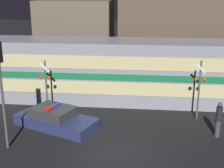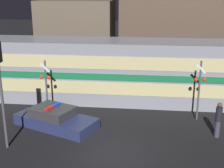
% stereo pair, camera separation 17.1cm
% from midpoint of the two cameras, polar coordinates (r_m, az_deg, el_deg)
% --- Properties ---
extents(ground_plane, '(120.00, 120.00, 0.00)m').
position_cam_midpoint_polar(ground_plane, '(14.47, 0.27, -12.68)').
color(ground_plane, black).
extents(train, '(22.93, 3.04, 4.02)m').
position_cam_midpoint_polar(train, '(20.30, 8.82, 2.13)').
color(train, gray).
rests_on(train, ground_plane).
extents(police_car, '(4.82, 3.47, 1.18)m').
position_cam_midpoint_polar(police_car, '(17.22, -10.05, -6.27)').
color(police_car, navy).
rests_on(police_car, ground_plane).
extents(pedestrian, '(0.31, 0.31, 1.85)m').
position_cam_midpoint_polar(pedestrian, '(16.47, 19.14, -6.16)').
color(pedestrian, '#3F384C').
rests_on(pedestrian, ground_plane).
extents(crossing_signal_near, '(0.67, 0.27, 3.44)m').
position_cam_midpoint_polar(crossing_signal_near, '(17.88, 15.96, -0.43)').
color(crossing_signal_near, '#4C4C51').
rests_on(crossing_signal_near, ground_plane).
extents(crossing_signal_far, '(0.67, 0.27, 3.24)m').
position_cam_midpoint_polar(crossing_signal_far, '(18.50, -11.73, 0.14)').
color(crossing_signal_far, '#4C4C51').
rests_on(crossing_signal_far, ground_plane).
extents(building_left, '(6.12, 4.36, 6.25)m').
position_cam_midpoint_polar(building_left, '(27.08, -6.18, 8.41)').
color(building_left, brown).
rests_on(building_left, ground_plane).
extents(building_center, '(11.46, 5.26, 6.69)m').
position_cam_midpoint_polar(building_center, '(27.98, 13.80, 8.75)').
color(building_center, brown).
rests_on(building_center, ground_plane).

